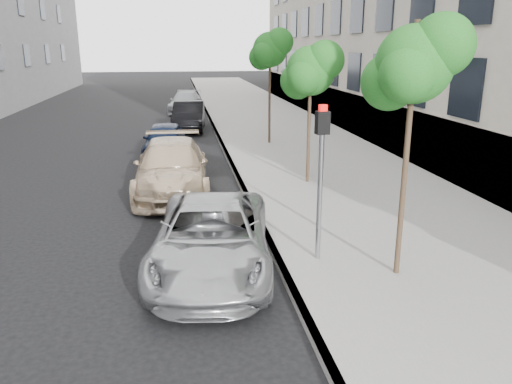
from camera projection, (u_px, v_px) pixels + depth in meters
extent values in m
plane|color=black|center=(234.00, 339.00, 7.37)|extent=(160.00, 160.00, 0.00)
cube|color=gray|center=(259.00, 115.00, 30.73)|extent=(6.40, 72.00, 0.14)
cube|color=#9E9B93|center=(208.00, 116.00, 30.26)|extent=(0.15, 72.00, 0.14)
cylinder|color=#38281C|center=(406.00, 155.00, 8.60)|extent=(0.10, 0.10, 4.44)
sphere|color=#175C1D|center=(414.00, 64.00, 8.17)|extent=(1.29, 1.29, 1.29)
sphere|color=#175C1D|center=(442.00, 45.00, 7.95)|extent=(1.03, 1.03, 1.03)
sphere|color=#175C1D|center=(389.00, 82.00, 8.45)|extent=(0.97, 0.97, 0.97)
cylinder|color=#38281C|center=(309.00, 116.00, 14.82)|extent=(0.10, 0.10, 4.02)
sphere|color=#175C1D|center=(311.00, 71.00, 14.45)|extent=(1.43, 1.43, 1.43)
sphere|color=#175C1D|center=(325.00, 60.00, 14.22)|extent=(1.14, 1.14, 1.14)
sphere|color=#175C1D|center=(298.00, 81.00, 14.72)|extent=(1.07, 1.07, 1.07)
cylinder|color=#38281C|center=(270.00, 89.00, 20.90)|extent=(0.10, 0.10, 4.56)
sphere|color=#175C1D|center=(270.00, 50.00, 20.45)|extent=(1.43, 1.43, 1.43)
sphere|color=#175C1D|center=(279.00, 42.00, 20.23)|extent=(1.14, 1.14, 1.14)
sphere|color=#175C1D|center=(262.00, 57.00, 20.73)|extent=(1.07, 1.07, 1.07)
cylinder|color=#939699|center=(320.00, 198.00, 9.51)|extent=(0.10, 0.10, 2.47)
cube|color=black|center=(322.00, 123.00, 9.10)|extent=(0.26, 0.20, 0.42)
cube|color=red|center=(323.00, 108.00, 9.03)|extent=(0.15, 0.11, 0.12)
imported|color=#A5A7AA|center=(212.00, 237.00, 9.52)|extent=(2.77, 4.97, 1.31)
imported|color=#CDB492|center=(172.00, 167.00, 14.61)|extent=(2.18, 5.16, 1.49)
imported|color=black|center=(165.00, 140.00, 19.38)|extent=(1.76, 3.88, 1.29)
imported|color=black|center=(189.00, 116.00, 25.42)|extent=(1.84, 4.43, 1.43)
imported|color=#989CA0|center=(186.00, 102.00, 31.97)|extent=(2.49, 4.79, 1.33)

